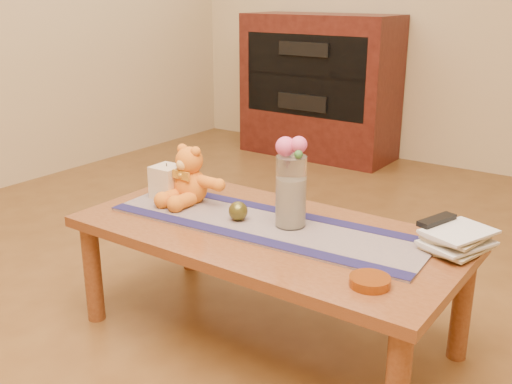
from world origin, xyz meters
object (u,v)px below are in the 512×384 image
Objects in this scene: book_bottom at (437,240)px; amber_dish at (370,281)px; tv_remote at (437,220)px; bronze_ball at (238,211)px; pillar_candle at (167,182)px; teddy_bear at (191,175)px; glass_vase at (291,192)px.

amber_dish is (-0.05, -0.42, 0.00)m from book_bottom.
amber_dish is at bearing -78.85° from tv_remote.
tv_remote reaches higher than amber_dish.
bronze_ball is at bearing -143.35° from tv_remote.
pillar_candle is 1.09× the size of amber_dish.
teddy_bear reaches higher than amber_dish.
glass_vase is at bearing -143.56° from tv_remote.
amber_dish is (-0.05, -0.41, -0.07)m from tv_remote.
tv_remote is at bearing 10.15° from pillar_candle.
pillar_candle reaches higher than bronze_ball.
bronze_ball reaches higher than book_bottom.
pillar_candle is at bearing -152.26° from tv_remote.
pillar_candle is at bearing 167.59° from amber_dish.
teddy_bear is 1.45× the size of book_bottom.
pillar_candle is at bearing -165.17° from teddy_bear.
glass_vase is at bearing 19.60° from bronze_ball.
pillar_candle is 0.60× the size of book_bottom.
teddy_bear is 0.94m from amber_dish.
amber_dish is at bearing -16.42° from bronze_ball.
amber_dish is (0.43, -0.25, -0.12)m from glass_vase.
pillar_candle is 1.04m from amber_dish.
glass_vase is 1.62× the size of tv_remote.
tv_remote is 1.31× the size of amber_dish.
bronze_ball is 0.71m from book_bottom.
tv_remote is (-0.00, -0.01, 0.07)m from book_bottom.
bronze_ball is at bearing -145.70° from book_bottom.
book_bottom is at bearing 19.76° from glass_vase.
book_bottom is 1.39× the size of tv_remote.
tv_remote reaches higher than book_bottom.
bronze_ball is (-0.19, -0.07, -0.09)m from glass_vase.
book_bottom is at bearing 19.71° from bronze_ball.
glass_vase reaches higher than amber_dish.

